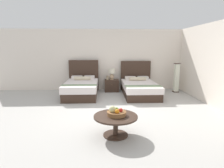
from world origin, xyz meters
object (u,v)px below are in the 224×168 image
(bed_near_corner, at_px, (139,88))
(coffee_table, at_px, (116,121))
(table_lamp, at_px, (112,73))
(nightstand, at_px, (112,85))
(vase, at_px, (108,78))
(floor_lamp_corner, at_px, (176,78))
(fruit_bowl, at_px, (116,112))
(bed_near_window, at_px, (82,88))

(bed_near_corner, height_order, coffee_table, bed_near_corner)
(table_lamp, distance_m, coffee_table, 4.31)
(coffee_table, bearing_deg, nightstand, 88.68)
(vase, height_order, coffee_table, vase)
(bed_near_corner, relative_size, floor_lamp_corner, 1.80)
(vase, height_order, floor_lamp_corner, floor_lamp_corner)
(fruit_bowl, xyz_separation_m, floor_lamp_corner, (2.80, 4.02, 0.10))
(table_lamp, relative_size, floor_lamp_corner, 0.38)
(nightstand, height_order, vase, vase)
(coffee_table, bearing_deg, bed_near_corner, 71.89)
(vase, distance_m, floor_lamp_corner, 2.90)
(bed_near_corner, height_order, table_lamp, bed_near_corner)
(bed_near_corner, xyz_separation_m, coffee_table, (-1.16, -3.55, 0.04))
(vase, relative_size, coffee_table, 0.18)
(table_lamp, bearing_deg, fruit_bowl, -91.16)
(fruit_bowl, bearing_deg, nightstand, 88.84)
(bed_near_corner, bearing_deg, floor_lamp_corner, 16.03)
(bed_near_window, bearing_deg, nightstand, 30.76)
(vase, distance_m, coffee_table, 4.23)
(fruit_bowl, bearing_deg, bed_near_corner, 72.04)
(fruit_bowl, bearing_deg, vase, 91.26)
(nightstand, height_order, fruit_bowl, fruit_bowl)
(bed_near_corner, height_order, fruit_bowl, bed_near_corner)
(vase, bearing_deg, floor_lamp_corner, -3.93)
(coffee_table, bearing_deg, table_lamp, 88.69)
(bed_near_corner, relative_size, vase, 12.88)
(bed_near_window, relative_size, bed_near_corner, 0.96)
(table_lamp, xyz_separation_m, fruit_bowl, (-0.09, -4.28, -0.27))
(vase, bearing_deg, nightstand, 12.56)
(vase, bearing_deg, bed_near_window, -146.57)
(nightstand, height_order, coffee_table, nightstand)
(vase, bearing_deg, table_lamp, 18.49)
(bed_near_window, relative_size, fruit_bowl, 5.08)
(floor_lamp_corner, bearing_deg, bed_near_corner, -163.97)
(nightstand, relative_size, vase, 3.52)
(bed_near_corner, height_order, nightstand, bed_near_corner)
(nightstand, bearing_deg, bed_near_corner, -33.83)
(bed_near_window, distance_m, floor_lamp_corner, 3.96)
(bed_near_corner, distance_m, nightstand, 1.28)
(table_lamp, xyz_separation_m, coffee_table, (-0.10, -4.28, -0.45))
(floor_lamp_corner, bearing_deg, bed_near_window, -173.03)
(nightstand, relative_size, table_lamp, 1.30)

